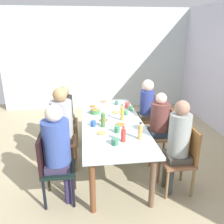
% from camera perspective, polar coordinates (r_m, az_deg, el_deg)
% --- Properties ---
extents(ground_plane, '(7.01, 7.01, 0.00)m').
position_cam_1_polar(ground_plane, '(3.86, -0.00, -12.48)').
color(ground_plane, tan).
extents(wall_left, '(0.12, 5.02, 2.60)m').
position_cam_1_polar(wall_left, '(6.28, -3.44, 12.79)').
color(wall_left, silver).
rests_on(wall_left, ground_plane).
extents(dining_table, '(2.27, 0.91, 0.74)m').
position_cam_1_polar(dining_table, '(3.55, -0.00, -3.38)').
color(dining_table, silver).
rests_on(dining_table, ground_plane).
extents(chair_0, '(0.40, 0.40, 0.90)m').
position_cam_1_polar(chair_0, '(3.80, 12.66, -4.80)').
color(chair_0, olive).
rests_on(chair_0, ground_plane).
extents(person_0, '(0.30, 0.30, 1.16)m').
position_cam_1_polar(person_0, '(3.70, 11.52, -2.38)').
color(person_0, '#292B43').
rests_on(person_0, ground_plane).
extents(chair_1, '(0.40, 0.40, 0.90)m').
position_cam_1_polar(chair_1, '(3.61, -13.33, -6.15)').
color(chair_1, '#8F5B41').
rests_on(chair_1, ground_plane).
extents(person_1, '(0.32, 0.32, 1.28)m').
position_cam_1_polar(person_1, '(3.50, -12.22, -2.32)').
color(person_1, '#4F4D3D').
rests_on(person_1, ground_plane).
extents(chair_2, '(0.40, 0.40, 0.90)m').
position_cam_1_polar(chair_2, '(3.18, 17.17, -10.37)').
color(chair_2, brown).
rests_on(chair_2, ground_plane).
extents(person_2, '(0.30, 0.30, 1.27)m').
position_cam_1_polar(person_2, '(3.03, 16.02, -6.79)').
color(person_2, '#3C4749').
rests_on(person_2, ground_plane).
extents(chair_3, '(0.40, 0.40, 0.90)m').
position_cam_1_polar(chair_3, '(4.46, 9.50, -0.82)').
color(chair_3, brown).
rests_on(chair_3, ground_plane).
extents(person_3, '(0.30, 0.30, 1.21)m').
position_cam_1_polar(person_3, '(4.37, 8.49, 1.70)').
color(person_3, '#525636').
rests_on(person_3, ground_plane).
extents(chair_4, '(0.40, 0.40, 0.90)m').
position_cam_1_polar(chair_4, '(2.96, -14.77, -12.52)').
color(chair_4, black).
rests_on(chair_4, ground_plane).
extents(person_4, '(0.32, 0.32, 1.27)m').
position_cam_1_polar(person_4, '(2.82, -13.42, -8.14)').
color(person_4, '#362F55').
rests_on(person_4, ground_plane).
extents(chair_5, '(0.40, 0.40, 0.90)m').
position_cam_1_polar(chair_5, '(4.31, -12.37, -1.78)').
color(chair_5, '#8A5F40').
rests_on(chair_5, ground_plane).
extents(person_5, '(0.30, 0.30, 1.13)m').
position_cam_1_polar(person_5, '(4.24, -11.27, 0.24)').
color(person_5, '#4F503D').
rests_on(person_5, ground_plane).
extents(plate_0, '(0.23, 0.23, 0.04)m').
position_cam_1_polar(plate_0, '(3.08, -2.64, -5.41)').
color(plate_0, white).
rests_on(plate_0, dining_table).
extents(plate_1, '(0.26, 0.26, 0.04)m').
position_cam_1_polar(plate_1, '(3.35, 2.07, -3.28)').
color(plate_1, white).
rests_on(plate_1, dining_table).
extents(plate_2, '(0.25, 0.25, 0.04)m').
position_cam_1_polar(plate_2, '(3.84, 1.10, -0.16)').
color(plate_2, white).
rests_on(plate_2, dining_table).
extents(plate_3, '(0.21, 0.21, 0.04)m').
position_cam_1_polar(plate_3, '(4.15, -4.80, 1.30)').
color(plate_3, white).
rests_on(plate_3, dining_table).
extents(plate_4, '(0.24, 0.24, 0.04)m').
position_cam_1_polar(plate_4, '(4.42, -2.06, 2.53)').
color(plate_4, silver).
rests_on(plate_4, dining_table).
extents(plate_5, '(0.24, 0.24, 0.04)m').
position_cam_1_polar(plate_5, '(3.50, -2.09, -2.21)').
color(plate_5, white).
rests_on(plate_5, dining_table).
extents(bowl_0, '(0.17, 0.17, 0.09)m').
position_cam_1_polar(bowl_0, '(3.85, -4.23, 0.28)').
color(bowl_0, '#427D46').
rests_on(bowl_0, dining_table).
extents(cup_0, '(0.11, 0.08, 0.08)m').
position_cam_1_polar(cup_0, '(4.00, 4.67, 0.99)').
color(cup_0, '#4A8757').
rests_on(cup_0, dining_table).
extents(cup_1, '(0.12, 0.09, 0.08)m').
position_cam_1_polar(cup_1, '(2.82, 0.74, -7.32)').
color(cup_1, '#438465').
rests_on(cup_1, dining_table).
extents(cup_2, '(0.11, 0.07, 0.08)m').
position_cam_1_polar(cup_2, '(4.29, 1.24, 2.35)').
color(cup_2, '#508968').
rests_on(cup_2, dining_table).
extents(cup_3, '(0.12, 0.08, 0.07)m').
position_cam_1_polar(cup_3, '(3.79, 3.41, -0.12)').
color(cup_3, '#4F916A').
rests_on(cup_3, dining_table).
extents(cup_4, '(0.11, 0.07, 0.08)m').
position_cam_1_polar(cup_4, '(3.34, -4.66, -2.86)').
color(cup_4, '#325BA7').
rests_on(cup_4, dining_table).
extents(cup_5, '(0.11, 0.08, 0.09)m').
position_cam_1_polar(cup_5, '(3.13, 1.32, -4.26)').
color(cup_5, '#498F62').
rests_on(cup_5, dining_table).
extents(cup_6, '(0.12, 0.09, 0.10)m').
position_cam_1_polar(cup_6, '(4.13, 3.82, 1.77)').
color(cup_6, '#CD4E45').
rests_on(cup_6, dining_table).
extents(bottle_0, '(0.06, 0.06, 0.20)m').
position_cam_1_polar(bottle_0, '(2.87, 2.85, -5.61)').
color(bottle_0, red).
rests_on(bottle_0, dining_table).
extents(bottle_1, '(0.06, 0.06, 0.23)m').
position_cam_1_polar(bottle_1, '(2.94, 7.04, -4.77)').
color(bottle_1, tan).
rests_on(bottle_1, dining_table).
extents(bottle_2, '(0.06, 0.06, 0.26)m').
position_cam_1_polar(bottle_2, '(3.52, 2.55, -0.19)').
color(bottle_2, gold).
rests_on(bottle_2, dining_table).
extents(bottle_3, '(0.06, 0.06, 0.24)m').
position_cam_1_polar(bottle_3, '(3.28, -2.23, -1.83)').
color(bottle_3, '#487635').
rests_on(bottle_3, dining_table).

